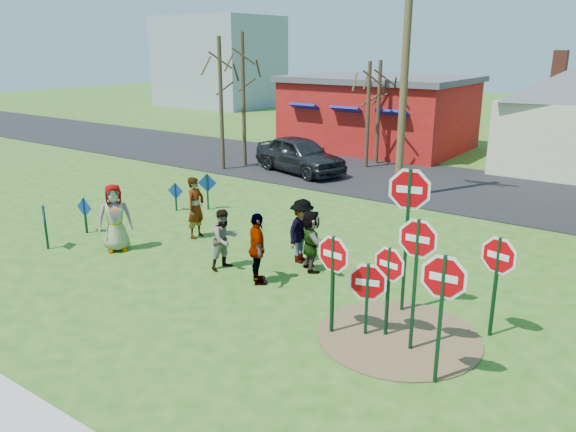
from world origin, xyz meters
name	(u,v)px	position (x,y,z in m)	size (l,w,h in m)	color
ground	(253,270)	(0.00, 0.00, 0.00)	(120.00, 120.00, 0.00)	#2E5819
road	(426,183)	(0.00, 11.50, 0.02)	(120.00, 7.50, 0.04)	black
dirt_patch	(399,336)	(4.50, -1.00, 0.01)	(3.20, 3.20, 0.03)	brown
red_building	(379,112)	(-5.50, 17.99, 1.97)	(9.40, 7.69, 3.90)	maroon
distant_building	(219,62)	(-28.00, 30.00, 4.00)	(10.00, 8.00, 8.00)	#8C939E
stop_sign_a	(333,263)	(3.33, -1.62, 1.49)	(0.99, 0.13, 2.17)	#0D311A
stop_sign_b	(409,204)	(4.07, 0.09, 2.40)	(1.15, 0.30, 3.30)	#0D311A
stop_sign_c	(417,255)	(4.88, -1.32, 1.92)	(0.99, 0.07, 2.72)	#0D311A
stop_sign_d	(498,263)	(5.95, 0.10, 1.54)	(0.97, 0.25, 2.19)	#0D311A
stop_sign_e	(367,286)	(3.92, -1.30, 1.05)	(0.99, 0.35, 1.65)	#0D311A
stop_sign_f	(443,288)	(5.66, -2.07, 1.75)	(1.04, 0.11, 2.45)	#0D311A
stop_sign_g	(389,272)	(4.26, -1.10, 1.35)	(0.92, 0.17, 1.98)	#0D311A
blue_diamond_a	(45,222)	(-5.69, -2.12, 0.79)	(0.57, 0.39, 1.29)	#0D311A
blue_diamond_b	(85,211)	(-6.00, -0.62, 0.69)	(0.61, 0.08, 1.12)	#0D311A
blue_diamond_c	(176,194)	(-5.51, 2.66, 0.61)	(0.56, 0.18, 1.00)	#0D311A
blue_diamond_d	(207,187)	(-4.75, 3.43, 0.79)	(0.58, 0.35, 1.28)	#0D311A
person_a	(115,218)	(-4.00, -1.05, 0.95)	(0.93, 0.60, 1.89)	#344581
person_b	(196,208)	(-2.98, 1.06, 0.92)	(0.67, 0.44, 1.83)	#236659
person_c	(224,239)	(-0.66, -0.29, 0.79)	(0.76, 0.60, 1.57)	brown
person_d	(302,231)	(0.69, 1.22, 0.86)	(1.11, 0.64, 1.71)	#36363B
person_e	(257,249)	(0.61, -0.55, 0.88)	(1.03, 0.43, 1.76)	#51325C
person_f	(311,241)	(1.21, 0.88, 0.79)	(1.47, 0.47, 1.59)	#225535
suv	(300,155)	(-5.38, 10.06, 0.84)	(1.89, 4.70, 1.60)	#313035
utility_pole	(405,70)	(0.03, 8.62, 4.66)	(2.17, 0.28, 8.86)	#4C3823
bare_tree_west	(220,85)	(-8.67, 8.63, 3.81)	(1.80, 1.80, 5.88)	#382819
bare_tree_east	(379,98)	(-3.53, 13.89, 3.14)	(1.80, 1.80, 4.85)	#382819
bare_tree_mid	(243,81)	(-8.38, 9.84, 3.93)	(1.80, 1.80, 6.08)	#382819
bare_tree_extra	(368,100)	(-3.50, 12.79, 3.12)	(1.80, 1.80, 4.83)	#382819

